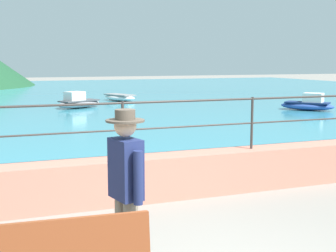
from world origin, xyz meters
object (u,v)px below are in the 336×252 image
at_px(person_walking, 126,187).
at_px(boat_4, 120,97).
at_px(boat_5, 308,104).
at_px(boat_0, 78,102).

xyz_separation_m(person_walking, boat_4, (5.23, 19.94, -0.72)).
relative_size(boat_4, boat_5, 1.05).
xyz_separation_m(person_walking, boat_0, (2.49, 16.99, -0.65)).
height_order(boat_0, boat_5, same).
bearing_deg(boat_5, boat_0, 153.74).
distance_m(person_walking, boat_0, 17.18).
bearing_deg(person_walking, boat_0, 81.65).
bearing_deg(boat_0, person_walking, -98.35).
bearing_deg(boat_5, person_walking, -133.39).
height_order(boat_4, boat_5, boat_5).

